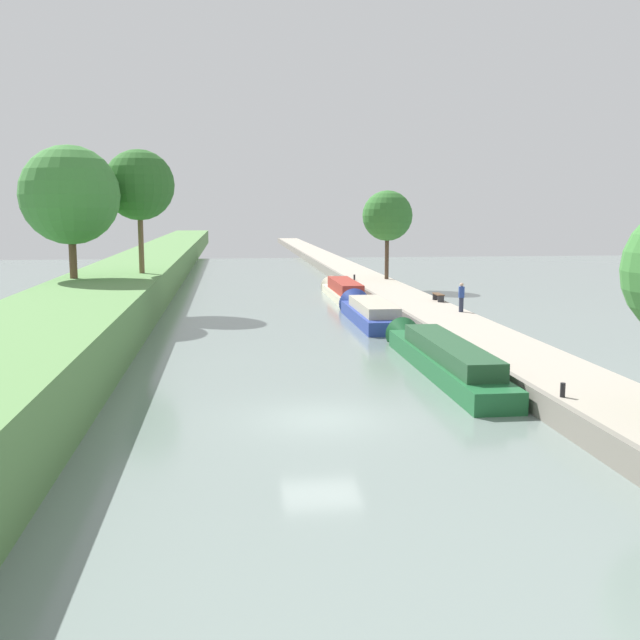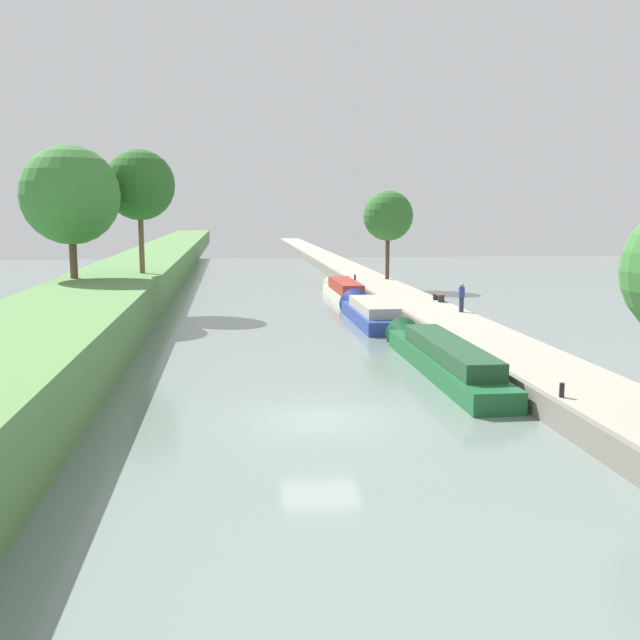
{
  "view_description": "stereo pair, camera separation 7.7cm",
  "coord_description": "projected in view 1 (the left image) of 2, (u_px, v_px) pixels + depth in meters",
  "views": [
    {
      "loc": [
        -2.76,
        -22.69,
        6.57
      ],
      "look_at": [
        1.73,
        14.7,
        1.0
      ],
      "focal_mm": 41.92,
      "sensor_mm": 36.0,
      "label": 1
    },
    {
      "loc": [
        -2.68,
        -22.7,
        6.57
      ],
      "look_at": [
        1.73,
        14.7,
        1.0
      ],
      "focal_mm": 41.92,
      "sensor_mm": 36.0,
      "label": 2
    }
  ],
  "objects": [
    {
      "name": "ground_plane",
      "position": [
        321.0,
        420.0,
        23.57
      ],
      "size": [
        160.0,
        160.0,
        0.0
      ],
      "primitive_type": "plane",
      "color": "slate"
    },
    {
      "name": "narrowboat_blue",
      "position": [
        369.0,
        312.0,
        44.51
      ],
      "size": [
        2.17,
        11.04,
        2.06
      ],
      "color": "#283D93",
      "rests_on": "ground_plane"
    },
    {
      "name": "mooring_bollard_near",
      "position": [
        563.0,
        390.0,
        23.12
      ],
      "size": [
        0.16,
        0.16,
        0.45
      ],
      "color": "black",
      "rests_on": "right_towpath"
    },
    {
      "name": "tree_leftbank_downstream",
      "position": [
        139.0,
        185.0,
        48.01
      ],
      "size": [
        4.54,
        4.54,
        7.96
      ],
      "color": "brown",
      "rests_on": "left_grassy_bank"
    },
    {
      "name": "tree_rightbank_midnear",
      "position": [
        387.0,
        216.0,
        61.81
      ],
      "size": [
        4.16,
        4.16,
        7.35
      ],
      "color": "#4C3828",
      "rests_on": "right_towpath"
    },
    {
      "name": "narrowboat_green",
      "position": [
        441.0,
        356.0,
        30.66
      ],
      "size": [
        1.8,
        13.97,
        1.91
      ],
      "color": "#1E6033",
      "rests_on": "ground_plane"
    },
    {
      "name": "narrowboat_cream",
      "position": [
        342.0,
        291.0,
        55.79
      ],
      "size": [
        1.86,
        12.26,
        2.02
      ],
      "color": "beige",
      "rests_on": "ground_plane"
    },
    {
      "name": "park_bench",
      "position": [
        438.0,
        296.0,
        47.49
      ],
      "size": [
        0.44,
        1.5,
        0.47
      ],
      "color": "#333338",
      "rests_on": "right_towpath"
    },
    {
      "name": "mooring_bollard_far",
      "position": [
        354.0,
        277.0,
        61.71
      ],
      "size": [
        0.16,
        0.16,
        0.45
      ],
      "color": "black",
      "rests_on": "right_towpath"
    },
    {
      "name": "stone_quay",
      "position": [
        533.0,
        400.0,
        24.33
      ],
      "size": [
        0.25,
        260.0,
        0.87
      ],
      "color": "gray",
      "rests_on": "ground_plane"
    },
    {
      "name": "tree_leftbank_upstream",
      "position": [
        70.0,
        195.0,
        44.36
      ],
      "size": [
        5.88,
        5.88,
        7.92
      ],
      "color": "brown",
      "rests_on": "left_grassy_bank"
    },
    {
      "name": "person_walking",
      "position": [
        461.0,
        297.0,
        42.32
      ],
      "size": [
        0.34,
        0.34,
        1.66
      ],
      "color": "#282D42",
      "rests_on": "right_towpath"
    },
    {
      "name": "right_towpath",
      "position": [
        591.0,
        399.0,
        24.57
      ],
      "size": [
        3.69,
        260.0,
        0.82
      ],
      "color": "#A89E8E",
      "rests_on": "ground_plane"
    }
  ]
}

